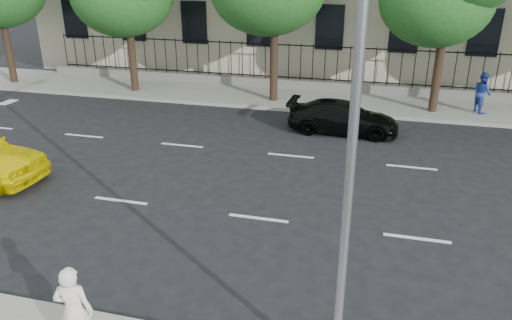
{
  "coord_description": "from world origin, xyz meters",
  "views": [
    {
      "loc": [
        2.81,
        -8.64,
        6.47
      ],
      "look_at": [
        -0.2,
        3.0,
        1.44
      ],
      "focal_mm": 35.0,
      "sensor_mm": 36.0,
      "label": 1
    }
  ],
  "objects": [
    {
      "name": "iron_fence",
      "position": [
        0.0,
        15.7,
        0.65
      ],
      "size": [
        30.0,
        0.5,
        2.2
      ],
      "color": "slate",
      "rests_on": "far_sidewalk"
    },
    {
      "name": "pedestrian_far",
      "position": [
        6.92,
        13.54,
        1.0
      ],
      "size": [
        0.93,
        1.02,
        1.71
      ],
      "primitive_type": "imported",
      "rotation": [
        0.0,
        0.0,
        1.98
      ],
      "color": "navy",
      "rests_on": "far_sidewalk"
    },
    {
      "name": "lane_markings",
      "position": [
        0.0,
        4.75,
        0.01
      ],
      "size": [
        49.6,
        4.62,
        0.01
      ],
      "primitive_type": null,
      "color": "silver",
      "rests_on": "ground"
    },
    {
      "name": "far_sidewalk",
      "position": [
        0.0,
        14.0,
        0.07
      ],
      "size": [
        60.0,
        4.0,
        0.15
      ],
      "primitive_type": "cube",
      "color": "gray",
      "rests_on": "ground"
    },
    {
      "name": "street_light",
      "position": [
        2.5,
        -1.77,
        5.15
      ],
      "size": [
        0.25,
        3.32,
        8.05
      ],
      "color": "slate",
      "rests_on": "near_sidewalk"
    },
    {
      "name": "ground",
      "position": [
        0.0,
        0.0,
        0.0
      ],
      "size": [
        120.0,
        120.0,
        0.0
      ],
      "primitive_type": "plane",
      "color": "black",
      "rests_on": "ground"
    },
    {
      "name": "woman_near",
      "position": [
        -1.73,
        -3.02,
        1.01
      ],
      "size": [
        0.71,
        0.55,
        1.72
      ],
      "primitive_type": "imported",
      "rotation": [
        0.0,
        0.0,
        3.38
      ],
      "color": "white",
      "rests_on": "near_sidewalk"
    },
    {
      "name": "black_sedan",
      "position": [
        1.47,
        9.89,
        0.61
      ],
      "size": [
        4.25,
        1.83,
        1.22
      ],
      "primitive_type": "imported",
      "rotation": [
        0.0,
        0.0,
        1.54
      ],
      "color": "black",
      "rests_on": "ground"
    }
  ]
}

